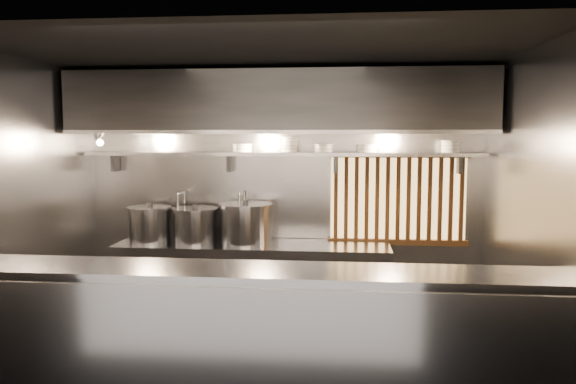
% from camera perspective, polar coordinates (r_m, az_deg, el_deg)
% --- Properties ---
extents(floor, '(4.50, 4.50, 0.00)m').
position_cam_1_polar(floor, '(5.35, -2.30, -17.18)').
color(floor, black).
rests_on(floor, ground).
extents(ceiling, '(4.50, 4.50, 0.00)m').
position_cam_1_polar(ceiling, '(4.98, -2.43, 14.00)').
color(ceiling, black).
rests_on(ceiling, wall_back).
extents(wall_back, '(4.50, 0.00, 4.50)m').
position_cam_1_polar(wall_back, '(6.45, -0.51, -0.33)').
color(wall_back, gray).
rests_on(wall_back, floor).
extents(wall_left, '(0.00, 3.00, 3.00)m').
position_cam_1_polar(wall_left, '(5.74, -25.22, -1.65)').
color(wall_left, gray).
rests_on(wall_left, floor).
extents(wall_right, '(0.00, 3.00, 3.00)m').
position_cam_1_polar(wall_right, '(5.17, 23.19, -2.33)').
color(wall_right, gray).
rests_on(wall_right, floor).
extents(serving_counter, '(4.50, 0.56, 1.13)m').
position_cam_1_polar(serving_counter, '(4.26, -4.17, -15.16)').
color(serving_counter, '#9C9CA2').
rests_on(serving_counter, floor).
extents(cooking_bench, '(3.00, 0.70, 0.90)m').
position_cam_1_polar(cooking_bench, '(6.31, -3.61, -9.27)').
color(cooking_bench, '#9C9CA2').
rests_on(cooking_bench, floor).
extents(bowl_shelf, '(4.40, 0.34, 0.04)m').
position_cam_1_polar(bowl_shelf, '(6.24, -0.69, 3.88)').
color(bowl_shelf, '#9C9CA2').
rests_on(bowl_shelf, wall_back).
extents(exhaust_hood, '(4.40, 0.81, 0.65)m').
position_cam_1_polar(exhaust_hood, '(6.03, -0.93, 8.99)').
color(exhaust_hood, '#2D2D30').
rests_on(exhaust_hood, ceiling).
extents(wood_screen, '(1.56, 0.09, 1.04)m').
position_cam_1_polar(wood_screen, '(6.40, 11.09, -0.67)').
color(wood_screen, '#FDC872').
rests_on(wood_screen, wall_back).
extents(faucet_left, '(0.04, 0.30, 0.50)m').
position_cam_1_polar(faucet_left, '(6.56, -10.68, -1.15)').
color(faucet_left, silver).
rests_on(faucet_left, wall_back).
extents(faucet_right, '(0.04, 0.30, 0.50)m').
position_cam_1_polar(faucet_right, '(6.40, -4.65, -1.24)').
color(faucet_right, silver).
rests_on(faucet_right, wall_back).
extents(heat_lamp, '(0.25, 0.35, 0.20)m').
position_cam_1_polar(heat_lamp, '(6.29, -18.73, 5.30)').
color(heat_lamp, '#9C9CA2').
rests_on(heat_lamp, exhaust_hood).
extents(pendant_bulb, '(0.09, 0.09, 0.19)m').
position_cam_1_polar(pendant_bulb, '(6.13, -1.75, 4.61)').
color(pendant_bulb, '#2D2D30').
rests_on(pendant_bulb, exhaust_hood).
extents(stock_pot_left, '(0.56, 0.56, 0.43)m').
position_cam_1_polar(stock_pot_left, '(6.31, -9.39, -3.34)').
color(stock_pot_left, '#9C9CA2').
rests_on(stock_pot_left, cooking_bench).
extents(stock_pot_mid, '(0.61, 0.61, 0.44)m').
position_cam_1_polar(stock_pot_mid, '(6.44, -13.82, -3.19)').
color(stock_pot_mid, '#9C9CA2').
rests_on(stock_pot_mid, cooking_bench).
extents(stock_pot_right, '(0.76, 0.76, 0.48)m').
position_cam_1_polar(stock_pot_right, '(6.20, -4.33, -3.19)').
color(stock_pot_right, '#9C9CA2').
rests_on(stock_pot_right, cooking_bench).
extents(bowl_stack_0, '(0.23, 0.23, 0.09)m').
position_cam_1_polar(bowl_stack_0, '(6.30, -4.66, 4.49)').
color(bowl_stack_0, white).
rests_on(bowl_stack_0, bowl_shelf).
extents(bowl_stack_1, '(0.20, 0.20, 0.17)m').
position_cam_1_polar(bowl_stack_1, '(6.23, 0.11, 4.85)').
color(bowl_stack_1, white).
rests_on(bowl_stack_1, bowl_shelf).
extents(bowl_stack_2, '(0.21, 0.21, 0.09)m').
position_cam_1_polar(bowl_stack_2, '(6.20, 3.61, 4.48)').
color(bowl_stack_2, white).
rests_on(bowl_stack_2, bowl_shelf).
extents(bowl_stack_3, '(0.23, 0.23, 0.09)m').
position_cam_1_polar(bowl_stack_3, '(6.21, 8.05, 4.43)').
color(bowl_stack_3, white).
rests_on(bowl_stack_3, bowl_shelf).
extents(bowl_stack_4, '(0.21, 0.21, 0.13)m').
position_cam_1_polar(bowl_stack_4, '(6.31, 16.17, 4.46)').
color(bowl_stack_4, white).
rests_on(bowl_stack_4, bowl_shelf).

